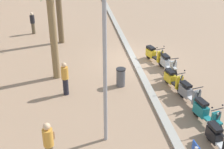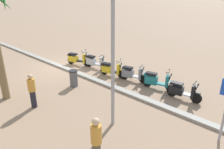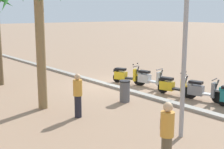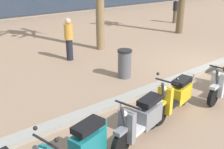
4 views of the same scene
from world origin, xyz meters
TOP-DOWN VIEW (x-y plane):
  - ground_plane at (0.00, 0.00)m, footprint 200.00×200.00m
  - curb_strip at (0.00, 0.07)m, footprint 60.00×0.36m
  - scooter_grey_gap_after_mid at (-5.01, -1.43)m, footprint 1.71×0.70m
  - scooter_yellow_second_in_line at (-3.56, -1.16)m, footprint 1.75×0.69m
  - pedestrian_window_shopping at (-3.54, 4.09)m, footprint 0.34×0.34m
  - pedestrian_by_palm_tree at (5.91, 6.52)m, footprint 0.34×0.34m
  - litter_bin at (-3.05, 1.37)m, footprint 0.48×0.48m

SIDE VIEW (x-z plane):
  - ground_plane at x=0.00m, z-range 0.00..0.00m
  - curb_strip at x=0.00m, z-range 0.00..0.12m
  - scooter_yellow_second_in_line at x=-3.56m, z-range -0.14..1.03m
  - scooter_grey_gap_after_mid at x=-5.01m, z-range -0.07..0.97m
  - litter_bin at x=-3.05m, z-range 0.01..0.96m
  - pedestrian_by_palm_tree at x=5.91m, z-range 0.04..1.66m
  - pedestrian_window_shopping at x=-3.54m, z-range 0.04..1.70m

